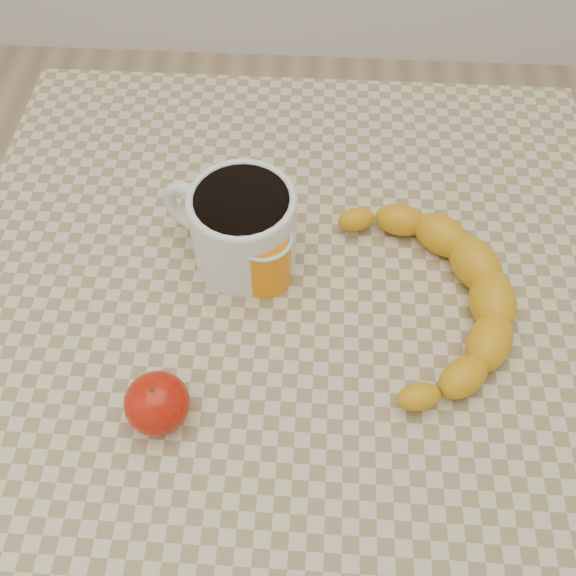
# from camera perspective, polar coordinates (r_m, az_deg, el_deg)

# --- Properties ---
(ground) EXTENTS (3.00, 3.00, 0.00)m
(ground) POSITION_cam_1_polar(r_m,az_deg,el_deg) (1.43, -0.00, -17.72)
(ground) COLOR tan
(ground) RESTS_ON ground
(table) EXTENTS (0.80, 0.80, 0.75)m
(table) POSITION_cam_1_polar(r_m,az_deg,el_deg) (0.82, -0.00, -4.20)
(table) COLOR #C5B68B
(table) RESTS_ON ground
(coffee_mug) EXTENTS (0.18, 0.16, 0.10)m
(coffee_mug) POSITION_cam_1_polar(r_m,az_deg,el_deg) (0.74, -4.22, 5.68)
(coffee_mug) COLOR white
(coffee_mug) RESTS_ON table
(orange_juice_glass) EXTENTS (0.07, 0.07, 0.08)m
(orange_juice_glass) POSITION_cam_1_polar(r_m,az_deg,el_deg) (0.73, -2.12, 2.76)
(orange_juice_glass) COLOR orange
(orange_juice_glass) RESTS_ON table
(apple) EXTENTS (0.09, 0.09, 0.06)m
(apple) POSITION_cam_1_polar(r_m,az_deg,el_deg) (0.66, -11.56, -9.99)
(apple) COLOR #950C04
(apple) RESTS_ON table
(banana) EXTENTS (0.28, 0.36, 0.05)m
(banana) POSITION_cam_1_polar(r_m,az_deg,el_deg) (0.73, 12.47, -0.64)
(banana) COLOR gold
(banana) RESTS_ON table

